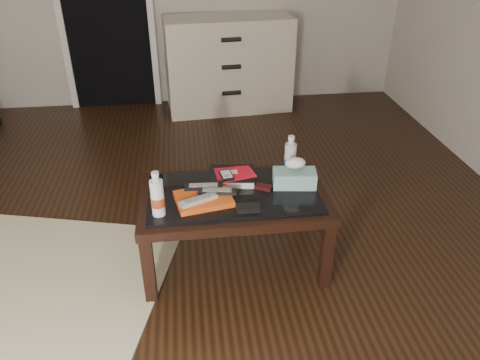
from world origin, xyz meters
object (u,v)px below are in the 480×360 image
at_px(dresser, 228,64).
at_px(water_bottle_right, 290,156).
at_px(coffee_table, 233,203).
at_px(textbook, 232,177).
at_px(tissue_box, 294,178).
at_px(water_bottle_left, 157,194).

height_order(dresser, water_bottle_right, dresser).
bearing_deg(coffee_table, textbook, 86.41).
distance_m(coffee_table, water_bottle_right, 0.42).
xyz_separation_m(coffee_table, tissue_box, (0.34, 0.03, 0.11)).
relative_size(coffee_table, water_bottle_left, 4.20).
distance_m(textbook, water_bottle_left, 0.50).
bearing_deg(dresser, water_bottle_left, -107.97).
bearing_deg(dresser, textbook, -99.92).
xyz_separation_m(coffee_table, textbook, (0.01, 0.13, 0.09)).
relative_size(coffee_table, water_bottle_right, 4.20).
xyz_separation_m(water_bottle_left, tissue_box, (0.72, 0.19, -0.07)).
relative_size(water_bottle_right, tissue_box, 1.03).
distance_m(coffee_table, dresser, 2.40).
relative_size(dresser, water_bottle_right, 5.19).
bearing_deg(coffee_table, water_bottle_right, 25.36).
bearing_deg(water_bottle_left, textbook, 35.90).
relative_size(water_bottle_left, water_bottle_right, 1.00).
bearing_deg(tissue_box, textbook, 170.59).
distance_m(coffee_table, water_bottle_left, 0.45).
distance_m(textbook, tissue_box, 0.34).
distance_m(dresser, water_bottle_right, 2.24).
bearing_deg(water_bottle_right, coffee_table, -154.64).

